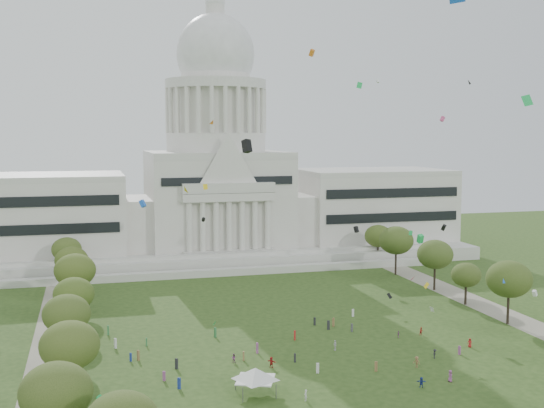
{
  "coord_description": "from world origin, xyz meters",
  "views": [
    {
      "loc": [
        -40.97,
        -105.14,
        39.95
      ],
      "look_at": [
        0.0,
        45.0,
        24.0
      ],
      "focal_mm": 45.0,
      "sensor_mm": 36.0,
      "label": 1
    }
  ],
  "objects": [
    {
      "name": "row_tree_l_3",
      "position": [
        -44.09,
        33.92,
        8.21
      ],
      "size": [
        8.12,
        8.12,
        11.55
      ],
      "color": "black",
      "rests_on": "ground"
    },
    {
      "name": "capitol",
      "position": [
        0.0,
        113.59,
        22.3
      ],
      "size": [
        160.0,
        64.5,
        91.3
      ],
      "color": "beige",
      "rests_on": "ground"
    },
    {
      "name": "row_tree_r_6",
      "position": [
        45.96,
        88.13,
        8.51
      ],
      "size": [
        8.42,
        8.42,
        11.97
      ],
      "color": "black",
      "rests_on": "ground"
    },
    {
      "name": "row_tree_l_2",
      "position": [
        -45.04,
        17.3,
        8.51
      ],
      "size": [
        8.42,
        8.42,
        11.97
      ],
      "color": "black",
      "rests_on": "ground"
    },
    {
      "name": "person_7",
      "position": [
        -10.06,
        -11.09,
        0.88
      ],
      "size": [
        0.77,
        0.8,
        1.76
      ],
      "primitive_type": "imported",
      "rotation": [
        0.0,
        0.0,
        4.05
      ],
      "color": "silver",
      "rests_on": "ground"
    },
    {
      "name": "path_left",
      "position": [
        -48.0,
        30.0,
        0.02
      ],
      "size": [
        8.0,
        160.0,
        0.04
      ],
      "primitive_type": "cube",
      "color": "gray",
      "rests_on": "ground"
    },
    {
      "name": "person_10",
      "position": [
        17.57,
        14.61,
        0.67
      ],
      "size": [
        0.6,
        0.87,
        1.35
      ],
      "primitive_type": "imported",
      "rotation": [
        0.0,
        0.0,
        1.33
      ],
      "color": "#994C8C",
      "rests_on": "ground"
    },
    {
      "name": "row_tree_l_4",
      "position": [
        -44.08,
        52.42,
        9.39
      ],
      "size": [
        9.29,
        9.29,
        13.21
      ],
      "color": "black",
      "rests_on": "ground"
    },
    {
      "name": "row_tree_r_5",
      "position": [
        43.49,
        70.19,
        9.93
      ],
      "size": [
        9.82,
        9.82,
        13.96
      ],
      "color": "black",
      "rests_on": "ground"
    },
    {
      "name": "person_9",
      "position": [
        18.34,
        1.46,
        0.84
      ],
      "size": [
        1.18,
        1.15,
        1.69
      ],
      "primitive_type": "imported",
      "rotation": [
        0.0,
        0.0,
        0.74
      ],
      "color": "#26262B",
      "rests_on": "ground"
    },
    {
      "name": "event_tent",
      "position": [
        -16.73,
        -6.62,
        3.36
      ],
      "size": [
        10.1,
        10.1,
        4.33
      ],
      "color": "#4C4C4C",
      "rests_on": "ground"
    },
    {
      "name": "row_tree_l_0",
      "position": [
        -45.26,
        -21.68,
        8.95
      ],
      "size": [
        8.85,
        8.85,
        12.59
      ],
      "color": "black",
      "rests_on": "ground"
    },
    {
      "name": "person_2",
      "position": [
        22.72,
        14.91,
        0.81
      ],
      "size": [
        0.84,
        0.58,
        1.63
      ],
      "primitive_type": "imported",
      "rotation": [
        0.0,
        0.0,
        0.12
      ],
      "color": "#B21E1E",
      "rests_on": "ground"
    },
    {
      "name": "person_6",
      "position": [
        15.04,
        -9.66,
        0.97
      ],
      "size": [
        0.66,
        0.97,
        1.95
      ],
      "primitive_type": "imported",
      "rotation": [
        0.0,
        0.0,
        1.53
      ],
      "color": "#994C8C",
      "rests_on": "ground"
    },
    {
      "name": "ground",
      "position": [
        0.0,
        0.0,
        0.0
      ],
      "size": [
        400.0,
        400.0,
        0.0
      ],
      "primitive_type": "plane",
      "color": "#2A4518",
      "rests_on": "ground"
    },
    {
      "name": "person_5",
      "position": [
        -11.17,
        4.49,
        0.95
      ],
      "size": [
        1.71,
        1.78,
        1.91
      ],
      "primitive_type": "imported",
      "rotation": [
        0.0,
        0.0,
        2.31
      ],
      "color": "#B21E1E",
      "rests_on": "ground"
    },
    {
      "name": "row_tree_l_1",
      "position": [
        -44.07,
        -2.96,
        8.95
      ],
      "size": [
        8.86,
        8.86,
        12.59
      ],
      "color": "black",
      "rests_on": "ground"
    },
    {
      "name": "person_8",
      "position": [
        -16.9,
        8.67,
        0.82
      ],
      "size": [
        0.93,
        0.78,
        1.63
      ],
      "primitive_type": "imported",
      "rotation": [
        0.0,
        0.0,
        2.7
      ],
      "color": "#994C8C",
      "rests_on": "ground"
    },
    {
      "name": "person_3",
      "position": [
        12.91,
        -2.15,
        1.0
      ],
      "size": [
        1.34,
        1.42,
        2.0
      ],
      "primitive_type": "imported",
      "rotation": [
        0.0,
        0.0,
        5.41
      ],
      "color": "olive",
      "rests_on": "ground"
    },
    {
      "name": "person_4",
      "position": [
        2.73,
        10.51,
        0.97
      ],
      "size": [
        0.62,
        1.13,
        1.93
      ],
      "primitive_type": "imported",
      "rotation": [
        0.0,
        0.0,
        4.71
      ],
      "color": "silver",
      "rests_on": "ground"
    },
    {
      "name": "row_tree_l_6",
      "position": [
        -46.87,
        89.14,
        8.27
      ],
      "size": [
        8.19,
        8.19,
        11.64
      ],
      "color": "black",
      "rests_on": "ground"
    },
    {
      "name": "person_0",
      "position": [
        27.87,
        5.48,
        0.86
      ],
      "size": [
        1.0,
        0.95,
        1.72
      ],
      "primitive_type": "imported",
      "rotation": [
        0.0,
        0.0,
        5.6
      ],
      "color": "#B21E1E",
      "rests_on": "ground"
    },
    {
      "name": "row_tree_r_3",
      "position": [
        44.4,
        34.48,
        7.08
      ],
      "size": [
        7.01,
        7.01,
        9.98
      ],
      "color": "black",
      "rests_on": "ground"
    },
    {
      "name": "row_tree_r_2",
      "position": [
        44.17,
        17.44,
        9.66
      ],
      "size": [
        9.55,
        9.55,
        13.58
      ],
      "color": "black",
      "rests_on": "ground"
    },
    {
      "name": "kite_swarm",
      "position": [
        7.19,
        9.42,
        28.38
      ],
      "size": [
        98.59,
        101.85,
        66.02
      ],
      "color": "white",
      "rests_on": "ground"
    },
    {
      "name": "distant_crowd",
      "position": [
        -13.85,
        14.79,
        0.89
      ],
      "size": [
        65.5,
        34.02,
        1.95
      ],
      "color": "#4C4C51",
      "rests_on": "ground"
    },
    {
      "name": "row_tree_r_4",
      "position": [
        44.76,
        50.04,
        9.29
      ],
      "size": [
        9.19,
        9.19,
        13.06
      ],
      "color": "black",
      "rests_on": "ground"
    },
    {
      "name": "row_tree_l_5",
      "position": [
        -45.22,
        71.01,
        8.42
      ],
      "size": [
        8.33,
        8.33,
        11.85
      ],
      "color": "black",
      "rests_on": "ground"
    },
    {
      "name": "person_11",
      "position": [
        9.38,
        -10.64,
        0.83
      ],
      "size": [
        1.66,
        1.12,
        1.67
      ],
      "primitive_type": "imported",
      "rotation": [
        0.0,
        0.0,
        2.78
      ],
      "color": "navy",
      "rests_on": "ground"
    },
    {
      "name": "path_right",
      "position": [
        48.0,
        30.0,
        0.02
      ],
      "size": [
        8.0,
        160.0,
        0.04
      ],
      "primitive_type": "cube",
      "color": "gray",
      "rests_on": "ground"
    }
  ]
}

